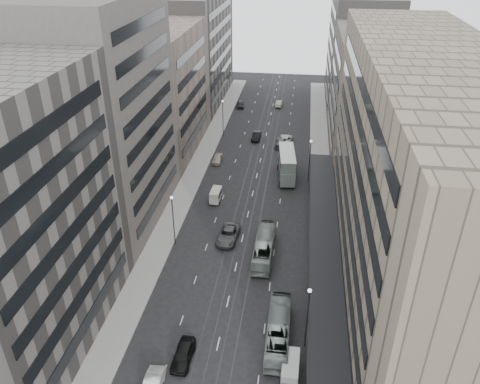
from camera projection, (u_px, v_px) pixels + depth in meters
The scene contains 27 objects.
ground at pixel (227, 307), 58.12m from camera, with size 220.00×220.00×0.00m, color black.
sidewalk_right at pixel (320, 176), 89.09m from camera, with size 4.00×125.00×0.15m, color gray.
sidewalk_left at pixel (197, 168), 91.93m from camera, with size 4.00×125.00×0.15m, color gray.
department_store at pixel (415, 182), 55.21m from camera, with size 19.20×60.00×30.00m.
building_right_mid at pixel (372, 94), 94.68m from camera, with size 15.00×28.00×24.00m, color #4A4540.
building_right_far at pixel (360, 51), 119.64m from camera, with size 15.00×32.00×28.00m, color #5B5752.
building_left_b at pixel (102, 116), 68.79m from camera, with size 15.00×26.00×34.00m, color #4A4540.
building_left_c at pixel (157, 92), 94.33m from camera, with size 15.00×28.00×25.00m, color slate.
building_left_d at pixel (193, 48), 122.13m from camera, with size 15.00×38.00×28.00m, color #5B5752.
lamp_right_near at pixel (308, 311), 50.11m from camera, with size 0.44×0.44×8.32m.
lamp_right_far at pixel (310, 156), 84.70m from camera, with size 0.44×0.44×8.32m.
lamp_left_near at pixel (173, 215), 67.10m from camera, with size 0.44×0.44×8.32m.
lamp_left_far at pixel (223, 114), 104.28m from camera, with size 0.44×0.44×8.32m.
bus_near at pixel (278, 330), 52.70m from camera, with size 2.50×10.69×2.98m, color gray.
bus_far at pixel (264, 247), 66.56m from camera, with size 2.54×10.86×3.03m, color #929D94.
double_decker at pixel (287, 164), 87.14m from camera, with size 3.82×9.98×5.33m.
vw_microbus at pixel (290, 368), 48.44m from camera, with size 2.00×4.20×2.24m.
panel_van at pixel (216, 195), 80.27m from camera, with size 1.83×3.58×2.23m.
sedan_0 at pixel (183, 354), 50.54m from camera, with size 1.98×4.92×1.68m, color black.
sedan_2 at pixel (228, 235), 70.42m from camera, with size 2.80×6.08×1.69m, color #4E4D50.
sedan_4 at pixel (217, 159), 94.13m from camera, with size 1.78×4.43×1.51m, color #B8AB99.
sedan_5 at pixel (257, 136), 104.46m from camera, with size 1.68×4.83×1.59m, color black.
sedan_6 at pixel (285, 139), 102.68m from camera, with size 2.74×5.94×1.65m, color silver.
sedan_7 at pixel (281, 142), 101.30m from camera, with size 2.32×5.72×1.66m, color #505052.
sedan_8 at pixel (240, 104), 123.64m from camera, with size 1.89×4.69×1.60m, color #242426.
sedan_9 at pixel (279, 103), 124.32m from camera, with size 1.59×4.55×1.50m, color #B7B097.
pedestrian at pixel (327, 357), 50.12m from camera, with size 0.60×0.39×1.64m, color black.
Camera 1 is at (7.56, -43.11, 40.87)m, focal length 35.00 mm.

